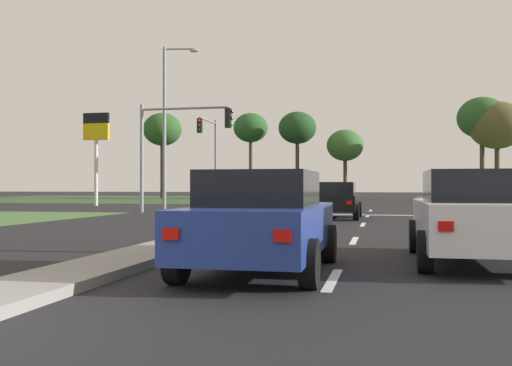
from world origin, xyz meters
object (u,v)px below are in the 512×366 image
car_blue_sixth (262,221)px  treeline_near (162,130)px  treeline_second (251,128)px  car_red_fourth (297,193)px  treeline_sixth (497,126)px  street_lamp_second (167,119)px  car_white_near (476,216)px  traffic_signal_near_left (176,137)px  car_black_fifth (335,200)px  fuel_price_totem (96,138)px  traffic_signal_far_left (210,146)px  treeline_fifth (482,118)px  treeline_fourth (345,146)px  car_beige_third (319,192)px  treeline_third (297,128)px

car_blue_sixth → treeline_near: size_ratio=0.45×
treeline_second → car_red_fourth: bearing=-67.6°
car_blue_sixth → treeline_sixth: (12.47, 51.59, 6.38)m
car_red_fourth → street_lamp_second: (-5.71, -11.99, 4.36)m
car_red_fourth → car_blue_sixth: 35.38m
car_white_near → traffic_signal_near_left: 20.74m
car_black_fifth → fuel_price_totem: fuel_price_totem is taller
street_lamp_second → fuel_price_totem: 8.01m
car_red_fourth → traffic_signal_near_left: traffic_signal_near_left is taller
treeline_near → traffic_signal_far_left: bearing=-61.1°
treeline_fifth → car_red_fourth: bearing=-133.0°
traffic_signal_near_left → traffic_signal_far_left: 11.94m
street_lamp_second → treeline_second: size_ratio=0.99×
street_lamp_second → fuel_price_totem: (-6.69, 4.37, -0.60)m
traffic_signal_near_left → treeline_fourth: 34.87m
treeline_sixth → street_lamp_second: bearing=-128.6°
car_black_fifth → fuel_price_totem: size_ratio=0.67×
car_blue_sixth → traffic_signal_far_left: traffic_signal_far_left is taller
traffic_signal_far_left → treeline_near: treeline_near is taller
car_black_fifth → treeline_sixth: size_ratio=0.44×
fuel_price_totem → treeline_sixth: size_ratio=0.66×
car_white_near → treeline_second: size_ratio=0.47×
street_lamp_second → treeline_near: treeline_near is taller
car_beige_third → street_lamp_second: size_ratio=0.49×
car_beige_third → treeline_fourth: size_ratio=0.63×
traffic_signal_near_left → treeline_near: bearing=112.3°
traffic_signal_far_left → fuel_price_totem: fuel_price_totem is taller
car_black_fifth → fuel_price_totem: (-16.84, 12.18, 3.79)m
treeline_third → treeline_fourth: size_ratio=1.26×
treeline_fourth → traffic_signal_far_left: bearing=-109.3°
car_red_fourth → fuel_price_totem: 15.03m
traffic_signal_far_left → treeline_sixth: treeline_sixth is taller
traffic_signal_near_left → treeline_third: bearing=87.9°
car_black_fifth → treeline_fourth: size_ratio=0.58×
fuel_price_totem → treeline_fifth: treeline_fifth is taller
traffic_signal_far_left → treeline_third: (2.98, 21.64, 3.24)m
car_beige_third → treeline_near: bearing=-5.4°
car_blue_sixth → treeline_near: 57.11m
street_lamp_second → treeline_fifth: bearing=53.4°
fuel_price_totem → treeline_fifth: bearing=41.0°
car_white_near → treeline_sixth: treeline_sixth is taller
car_beige_third → car_blue_sixth: (4.59, -50.62, -0.01)m
treeline_second → treeline_fifth: treeline_fifth is taller
car_red_fourth → treeline_second: size_ratio=0.46×
car_blue_sixth → treeline_third: (-7.01, 52.21, 6.57)m
traffic_signal_near_left → treeline_second: (-4.22, 35.33, 3.92)m
car_blue_sixth → car_red_fourth: bearing=97.5°
car_black_fifth → treeline_second: treeline_second is taller
treeline_second → treeline_third: (5.43, -1.89, -0.30)m
traffic_signal_near_left → traffic_signal_far_left: size_ratio=0.89×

